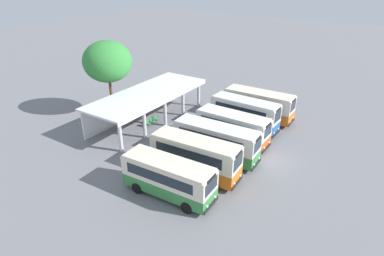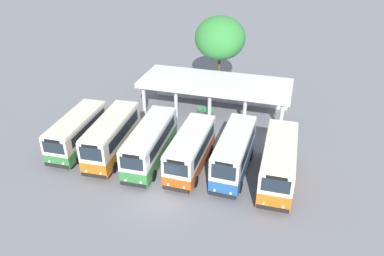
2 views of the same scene
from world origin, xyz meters
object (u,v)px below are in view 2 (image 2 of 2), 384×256
object	(u,v)px
city_bus_far_end_green	(279,161)
waiting_chair_end_by_column	(200,109)
city_bus_fifth_blue	(234,152)
city_bus_fourth_amber	(191,149)
city_bus_second_in_row	(112,136)
waiting_chair_middle_seat	(211,111)
city_bus_middle_cream	(150,143)
waiting_chair_second_from_end	(205,110)
city_bus_nearest_orange	(78,131)

from	to	relation	value
city_bus_far_end_green	waiting_chair_end_by_column	distance (m)	12.62
city_bus_far_end_green	city_bus_fifth_blue	bearing A→B (deg)	177.38
waiting_chair_end_by_column	city_bus_fourth_amber	bearing A→B (deg)	-79.01
city_bus_second_in_row	waiting_chair_middle_seat	size ratio (longest dim) A/B	8.98
city_bus_middle_cream	waiting_chair_second_from_end	world-z (taller)	city_bus_middle_cream
city_bus_second_in_row	waiting_chair_middle_seat	xyz separation A→B (m)	(6.22, 9.27, -1.33)
city_bus_fifth_blue	waiting_chair_end_by_column	xyz separation A→B (m)	(-5.19, 9.01, -1.36)
city_bus_middle_cream	city_bus_far_end_green	xyz separation A→B (m)	(10.14, 0.20, 0.04)
city_bus_fourth_amber	waiting_chair_second_from_end	bearing A→B (deg)	97.23
city_bus_far_end_green	city_bus_fourth_amber	bearing A→B (deg)	-178.69
waiting_chair_end_by_column	waiting_chair_middle_seat	distance (m)	1.27
city_bus_middle_cream	city_bus_far_end_green	bearing A→B (deg)	1.13
city_bus_nearest_orange	waiting_chair_end_by_column	xyz separation A→B (m)	(8.33, 9.12, -1.15)
city_bus_fifth_blue	waiting_chair_second_from_end	bearing A→B (deg)	116.95
waiting_chair_end_by_column	city_bus_middle_cream	bearing A→B (deg)	-99.52
city_bus_far_end_green	waiting_chair_middle_seat	distance (m)	11.74
city_bus_fourth_amber	city_bus_far_end_green	bearing A→B (deg)	1.31
city_bus_middle_cream	waiting_chair_middle_seat	bearing A→B (deg)	73.02
city_bus_second_in_row	city_bus_far_end_green	xyz separation A→B (m)	(13.52, 0.17, -0.03)
waiting_chair_end_by_column	waiting_chair_second_from_end	size ratio (longest dim) A/B	1.00
city_bus_fifth_blue	waiting_chair_middle_seat	size ratio (longest dim) A/B	8.56
waiting_chair_end_by_column	waiting_chair_second_from_end	bearing A→B (deg)	-4.27
city_bus_fourth_amber	waiting_chair_second_from_end	world-z (taller)	city_bus_fourth_amber
city_bus_second_in_row	city_bus_middle_cream	world-z (taller)	city_bus_second_in_row
city_bus_second_in_row	waiting_chair_end_by_column	world-z (taller)	city_bus_second_in_row
waiting_chair_second_from_end	waiting_chair_middle_seat	bearing A→B (deg)	-1.46
city_bus_fourth_amber	waiting_chair_end_by_column	xyz separation A→B (m)	(-1.81, 9.32, -1.21)
city_bus_nearest_orange	city_bus_far_end_green	bearing A→B (deg)	-0.13
city_bus_far_end_green	waiting_chair_end_by_column	xyz separation A→B (m)	(-8.57, 9.16, -1.30)
city_bus_fourth_amber	city_bus_far_end_green	xyz separation A→B (m)	(6.76, 0.15, 0.09)
city_bus_second_in_row	waiting_chair_middle_seat	world-z (taller)	city_bus_second_in_row
city_bus_nearest_orange	city_bus_middle_cream	distance (m)	6.77
city_bus_second_in_row	city_bus_fourth_amber	size ratio (longest dim) A/B	1.05
waiting_chair_end_by_column	city_bus_fifth_blue	bearing A→B (deg)	-60.05
city_bus_fourth_amber	city_bus_fifth_blue	bearing A→B (deg)	5.22
city_bus_middle_cream	waiting_chair_middle_seat	xyz separation A→B (m)	(2.84, 9.30, -1.26)
waiting_chair_end_by_column	city_bus_far_end_green	bearing A→B (deg)	-46.91
city_bus_fourth_amber	city_bus_nearest_orange	bearing A→B (deg)	178.90
city_bus_second_in_row	city_bus_middle_cream	size ratio (longest dim) A/B	0.97
city_bus_nearest_orange	city_bus_second_in_row	bearing A→B (deg)	-3.51
city_bus_middle_cream	city_bus_fourth_amber	bearing A→B (deg)	0.76
city_bus_fifth_blue	city_bus_fourth_amber	bearing A→B (deg)	-174.78
city_bus_middle_cream	waiting_chair_end_by_column	size ratio (longest dim) A/B	9.30
city_bus_fourth_amber	city_bus_middle_cream	bearing A→B (deg)	-179.24
city_bus_nearest_orange	city_bus_far_end_green	distance (m)	16.91
city_bus_nearest_orange	city_bus_fourth_amber	bearing A→B (deg)	-1.10
city_bus_far_end_green	waiting_chair_second_from_end	bearing A→B (deg)	131.05
waiting_chair_second_from_end	waiting_chair_middle_seat	world-z (taller)	same
city_bus_nearest_orange	city_bus_fifth_blue	bearing A→B (deg)	0.49
city_bus_nearest_orange	city_bus_fifth_blue	world-z (taller)	city_bus_fifth_blue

